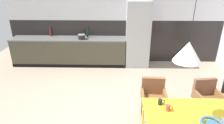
% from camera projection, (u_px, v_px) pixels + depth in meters
% --- Properties ---
extents(ground_plane, '(9.13, 9.13, 0.00)m').
position_uv_depth(ground_plane, '(117.00, 121.00, 3.87)').
color(ground_plane, tan).
extents(back_wall_splashback_dark, '(7.02, 0.12, 1.40)m').
position_uv_depth(back_wall_splashback_dark, '(117.00, 41.00, 6.53)').
color(back_wall_splashback_dark, '#272322').
rests_on(back_wall_splashback_dark, ground).
extents(kitchen_counter, '(3.65, 0.63, 0.89)m').
position_uv_depth(kitchen_counter, '(70.00, 51.00, 6.33)').
color(kitchen_counter, '#464234').
rests_on(kitchen_counter, ground).
extents(refrigerator_column, '(0.73, 0.60, 2.04)m').
position_uv_depth(refrigerator_column, '(138.00, 35.00, 6.06)').
color(refrigerator_column, '#ADAFB2').
rests_on(refrigerator_column, ground).
extents(dining_table, '(1.59, 0.93, 0.73)m').
position_uv_depth(dining_table, '(198.00, 118.00, 2.90)').
color(dining_table, yellow).
rests_on(dining_table, ground).
extents(armchair_far_side, '(0.51, 0.49, 0.80)m').
position_uv_depth(armchair_far_side, '(153.00, 94.00, 3.87)').
color(armchair_far_side, brown).
rests_on(armchair_far_side, ground).
extents(armchair_head_of_table, '(0.54, 0.53, 0.78)m').
position_uv_depth(armchair_head_of_table, '(207.00, 94.00, 3.86)').
color(armchair_head_of_table, brown).
rests_on(armchair_head_of_table, ground).
extents(fruit_bowl, '(0.32, 0.32, 0.08)m').
position_uv_depth(fruit_bowl, '(212.00, 124.00, 2.64)').
color(fruit_bowl, '#33607F').
rests_on(fruit_bowl, dining_table).
extents(mug_white_ceramic, '(0.12, 0.07, 0.10)m').
position_uv_depth(mug_white_ceramic, '(160.00, 102.00, 3.13)').
color(mug_white_ceramic, black).
rests_on(mug_white_ceramic, dining_table).
extents(mug_wide_latte, '(0.12, 0.07, 0.10)m').
position_uv_depth(mug_wide_latte, '(168.00, 108.00, 2.98)').
color(mug_wide_latte, '#B23D33').
rests_on(mug_wide_latte, dining_table).
extents(cooking_pot, '(0.22, 0.22, 0.17)m').
position_uv_depth(cooking_pot, '(82.00, 37.00, 6.01)').
color(cooking_pot, black).
rests_on(cooking_pot, kitchen_counter).
extents(bottle_oil_tall, '(0.06, 0.06, 0.27)m').
position_uv_depth(bottle_oil_tall, '(50.00, 33.00, 6.34)').
color(bottle_oil_tall, maroon).
rests_on(bottle_oil_tall, kitchen_counter).
extents(bottle_wine_green, '(0.07, 0.07, 0.31)m').
position_uv_depth(bottle_wine_green, '(87.00, 33.00, 6.21)').
color(bottle_wine_green, '#0F3319').
rests_on(bottle_wine_green, kitchen_counter).
extents(pendant_lamp_over_table_near, '(0.37, 0.37, 1.14)m').
position_uv_depth(pendant_lamp_over_table_near, '(188.00, 52.00, 2.49)').
color(pendant_lamp_over_table_near, black).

